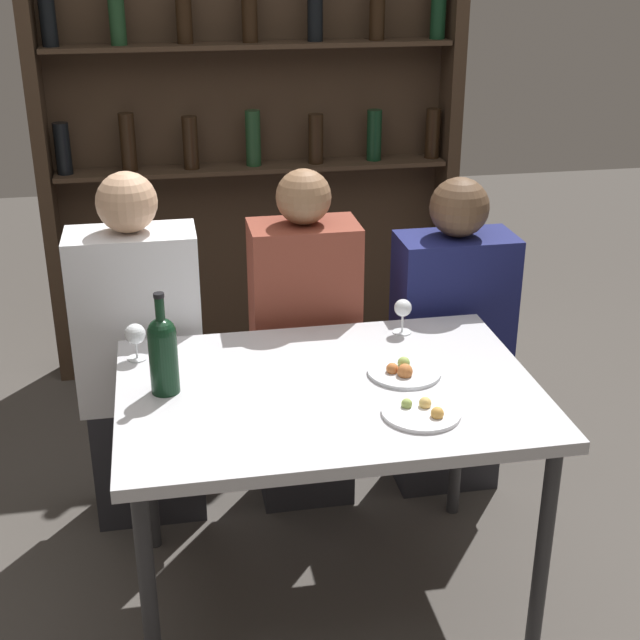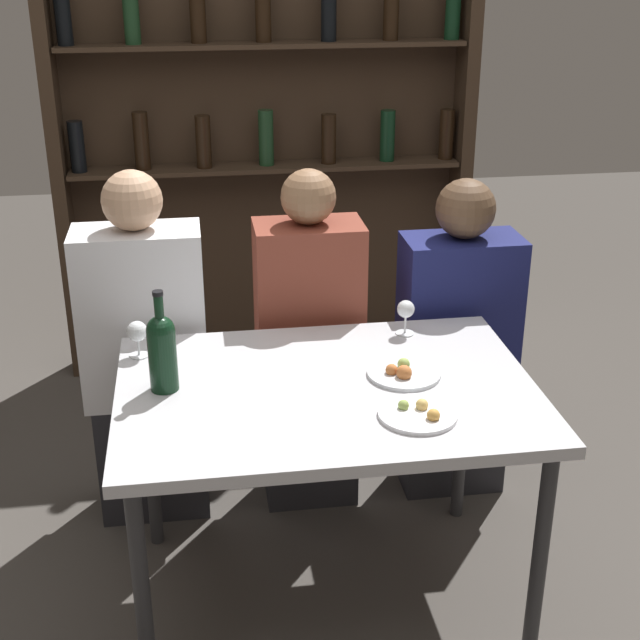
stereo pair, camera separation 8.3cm
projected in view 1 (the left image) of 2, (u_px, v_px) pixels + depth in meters
The scene contains 11 objects.
ground_plane at pixel (327, 595), 2.81m from camera, with size 10.00×10.00×0.00m, color #47423D.
dining_table at pixel (328, 407), 2.55m from camera, with size 1.18×0.84×0.75m.
wine_rack_wall at pixel (251, 112), 3.98m from camera, with size 1.89×0.21×2.28m.
wine_bottle at pixel (163, 351), 2.44m from camera, with size 0.08×0.08×0.30m.
wine_glass_0 at pixel (135, 335), 2.65m from camera, with size 0.06×0.06×0.11m.
wine_glass_1 at pixel (403, 310), 2.82m from camera, with size 0.06×0.06×0.11m.
food_plate_0 at pixel (422, 412), 2.37m from camera, with size 0.21×0.21×0.04m.
food_plate_1 at pixel (404, 371), 2.58m from camera, with size 0.21×0.21×0.05m.
seated_person_left at pixel (141, 364), 3.01m from camera, with size 0.42×0.22×1.25m.
seated_person_center at pixel (305, 353), 3.10m from camera, with size 0.36×0.22×1.23m.
seated_person_right at pixel (450, 348), 3.20m from camera, with size 0.41×0.22×1.18m.
Camera 1 is at (-0.43, -2.19, 1.92)m, focal length 50.00 mm.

